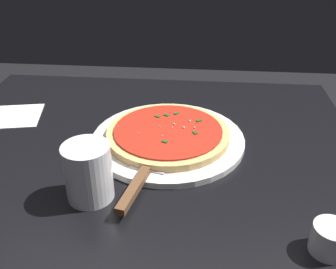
{
  "coord_description": "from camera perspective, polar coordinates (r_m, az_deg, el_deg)",
  "views": [
    {
      "loc": [
        0.12,
        -0.69,
        1.21
      ],
      "look_at": [
        0.05,
        0.04,
        0.78
      ],
      "focal_mm": 40.88,
      "sensor_mm": 36.0,
      "label": 1
    }
  ],
  "objects": [
    {
      "name": "serving_plate",
      "position": [
        0.86,
        -0.0,
        -0.75
      ],
      "size": [
        0.34,
        0.34,
        0.01
      ],
      "primitive_type": "cylinder",
      "color": "white",
      "rests_on": "restaurant_table"
    },
    {
      "name": "restaurant_table",
      "position": [
        0.93,
        -3.6,
        -10.07
      ],
      "size": [
        0.97,
        0.81,
        0.76
      ],
      "color": "black",
      "rests_on": "ground_plane"
    },
    {
      "name": "cup_tall_drink",
      "position": [
        0.69,
        -11.79,
        -5.53
      ],
      "size": [
        0.09,
        0.09,
        0.11
      ],
      "primitive_type": "cylinder",
      "color": "silver",
      "rests_on": "restaurant_table"
    },
    {
      "name": "cup_small_sauce",
      "position": [
        0.65,
        23.01,
        -14.15
      ],
      "size": [
        0.06,
        0.06,
        0.05
      ],
      "primitive_type": "cylinder",
      "color": "silver",
      "rests_on": "restaurant_table"
    },
    {
      "name": "pizza",
      "position": [
        0.85,
        0.0,
        0.19
      ],
      "size": [
        0.27,
        0.27,
        0.02
      ],
      "color": "#DBB26B",
      "rests_on": "serving_plate"
    },
    {
      "name": "napkin_folded_right",
      "position": [
        1.05,
        -22.56,
        2.5
      ],
      "size": [
        0.18,
        0.15,
        0.0
      ],
      "primitive_type": "cube",
      "rotation": [
        0.0,
        0.0,
        0.2
      ],
      "color": "white",
      "rests_on": "restaurant_table"
    },
    {
      "name": "pizza_server",
      "position": [
        0.73,
        -3.91,
        -6.36
      ],
      "size": [
        0.09,
        0.22,
        0.01
      ],
      "color": "silver",
      "rests_on": "serving_plate"
    }
  ]
}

